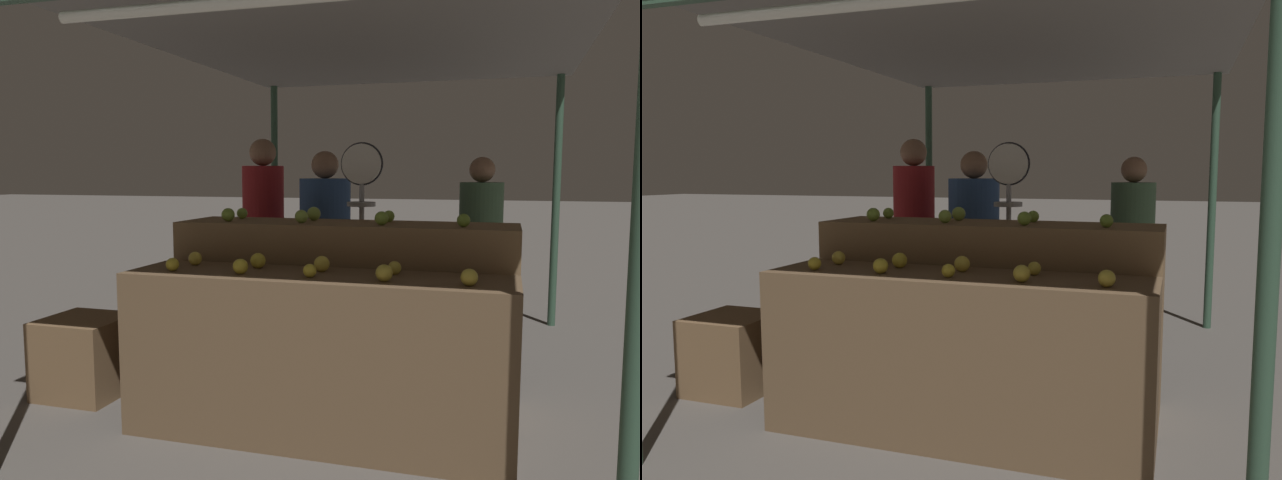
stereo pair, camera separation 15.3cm
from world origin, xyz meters
The scene contains 25 objects.
ground_plane centered at (0.00, 0.00, 0.00)m, with size 60.00×60.00×0.00m, color #59544F.
market_canopy centered at (0.00, 1.05, 2.23)m, with size 2.97×4.05×2.36m.
display_counter_front centered at (0.00, 0.00, 0.45)m, with size 2.07×0.55×0.90m, color brown.
display_counter_back centered at (0.00, 0.60, 0.56)m, with size 2.07×0.55×1.13m, color olive.
apple_front_0 centered at (-0.79, -0.11, 0.93)m, with size 0.07×0.07×0.07m, color gold.
apple_front_1 centered at (-0.39, -0.10, 0.94)m, with size 0.08×0.08×0.08m, color gold.
apple_front_2 centered at (-0.01, -0.10, 0.93)m, with size 0.07×0.07×0.07m, color gold.
apple_front_3 centered at (0.38, -0.11, 0.94)m, with size 0.09×0.09×0.09m, color gold.
apple_front_4 centered at (0.79, -0.11, 0.94)m, with size 0.08×0.08×0.08m, color gold.
apple_front_5 centered at (-0.77, 0.11, 0.94)m, with size 0.08×0.08×0.08m, color yellow.
apple_front_6 centered at (-0.38, 0.11, 0.94)m, with size 0.09×0.09×0.09m, color gold.
apple_front_7 centered at (0.00, 0.10, 0.94)m, with size 0.09×0.09×0.09m, color yellow.
apple_front_8 centered at (0.40, 0.11, 0.93)m, with size 0.07×0.07×0.07m, color gold.
apple_back_0 centered at (-0.73, 0.48, 1.17)m, with size 0.08×0.08×0.08m, color #84AD3D.
apple_back_1 centered at (-0.25, 0.49, 1.17)m, with size 0.08×0.08×0.08m, color #8EB247.
apple_back_2 centered at (0.25, 0.48, 1.17)m, with size 0.08×0.08×0.08m, color #84AD3D.
apple_back_3 centered at (0.72, 0.49, 1.16)m, with size 0.08×0.08×0.08m, color #7AA338.
apple_back_4 centered at (-0.74, 0.72, 1.16)m, with size 0.07×0.07×0.07m, color #84AD3D.
apple_back_5 centered at (-0.23, 0.70, 1.17)m, with size 0.09×0.09×0.09m, color #8EB247.
apple_back_6 centered at (0.25, 0.72, 1.16)m, with size 0.07×0.07×0.07m, color #84AD3D.
produce_scale centered at (-0.02, 1.14, 1.21)m, with size 0.30×0.20×1.64m.
person_vendor_at_scale centered at (-0.39, 1.49, 0.91)m, with size 0.41×0.41×1.60m.
person_customer_left centered at (0.75, 2.11, 0.89)m, with size 0.46×0.46×1.56m.
person_customer_right centered at (-1.01, 1.76, 0.99)m, with size 0.46×0.46×1.71m.
wooden_crate_side centered at (-1.63, 0.21, 0.25)m, with size 0.50×0.50×0.50m, color brown.
Camera 2 is at (1.10, -3.06, 1.44)m, focal length 35.00 mm.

